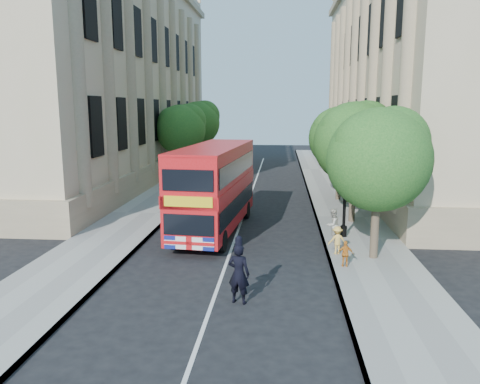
% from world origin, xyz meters
% --- Properties ---
extents(ground, '(120.00, 120.00, 0.00)m').
position_xyz_m(ground, '(0.00, 0.00, 0.00)').
color(ground, black).
rests_on(ground, ground).
extents(pavement_right, '(3.50, 80.00, 0.12)m').
position_xyz_m(pavement_right, '(5.75, 10.00, 0.06)').
color(pavement_right, gray).
rests_on(pavement_right, ground).
extents(pavement_left, '(3.50, 80.00, 0.12)m').
position_xyz_m(pavement_left, '(-5.75, 10.00, 0.06)').
color(pavement_left, gray).
rests_on(pavement_left, ground).
extents(building_right, '(12.00, 38.00, 18.00)m').
position_xyz_m(building_right, '(13.80, 24.00, 9.00)').
color(building_right, tan).
rests_on(building_right, ground).
extents(building_left, '(12.00, 38.00, 18.00)m').
position_xyz_m(building_left, '(-13.80, 24.00, 9.00)').
color(building_left, tan).
rests_on(building_left, ground).
extents(tree_right_near, '(4.00, 4.00, 6.08)m').
position_xyz_m(tree_right_near, '(5.84, 3.03, 4.25)').
color(tree_right_near, '#473828').
rests_on(tree_right_near, ground).
extents(tree_right_mid, '(4.20, 4.20, 6.37)m').
position_xyz_m(tree_right_mid, '(5.84, 9.03, 4.45)').
color(tree_right_mid, '#473828').
rests_on(tree_right_mid, ground).
extents(tree_right_far, '(4.00, 4.00, 6.15)m').
position_xyz_m(tree_right_far, '(5.84, 15.03, 4.31)').
color(tree_right_far, '#473828').
rests_on(tree_right_far, ground).
extents(tree_left_far, '(4.00, 4.00, 6.30)m').
position_xyz_m(tree_left_far, '(-5.96, 22.03, 4.44)').
color(tree_left_far, '#473828').
rests_on(tree_left_far, ground).
extents(tree_left_back, '(4.20, 4.20, 6.65)m').
position_xyz_m(tree_left_back, '(-5.96, 30.03, 4.71)').
color(tree_left_back, '#473828').
rests_on(tree_left_back, ground).
extents(lamp_post, '(0.32, 0.32, 5.16)m').
position_xyz_m(lamp_post, '(5.00, 6.00, 2.51)').
color(lamp_post, black).
rests_on(lamp_post, pavement_right).
extents(double_decker_bus, '(3.16, 9.10, 4.12)m').
position_xyz_m(double_decker_bus, '(-1.10, 6.79, 2.28)').
color(double_decker_bus, red).
rests_on(double_decker_bus, ground).
extents(box_van, '(2.20, 5.08, 2.87)m').
position_xyz_m(box_van, '(-2.90, 12.65, 1.41)').
color(box_van, black).
rests_on(box_van, ground).
extents(police_constable, '(0.79, 0.63, 1.91)m').
position_xyz_m(police_constable, '(0.82, -1.56, 0.95)').
color(police_constable, black).
rests_on(police_constable, ground).
extents(woman_pedestrian, '(0.92, 0.91, 1.50)m').
position_xyz_m(woman_pedestrian, '(4.40, 5.15, 0.87)').
color(woman_pedestrian, beige).
rests_on(woman_pedestrian, pavement_right).
extents(child_a, '(0.59, 0.26, 1.00)m').
position_xyz_m(child_a, '(4.53, 1.80, 0.62)').
color(child_a, orange).
rests_on(child_a, pavement_right).
extents(child_b, '(0.81, 0.55, 1.15)m').
position_xyz_m(child_b, '(4.40, 3.35, 0.70)').
color(child_b, '#EBBA50').
rests_on(child_b, pavement_right).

